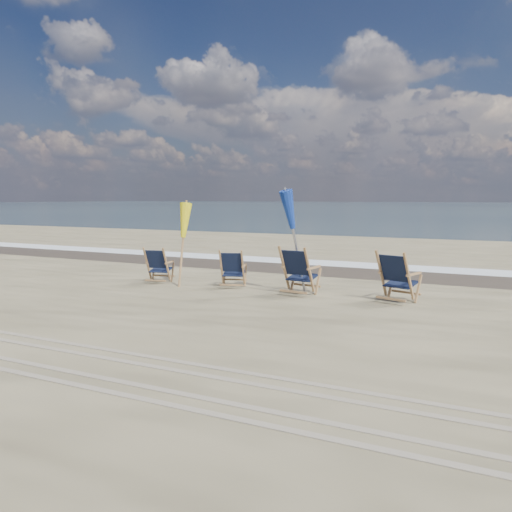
# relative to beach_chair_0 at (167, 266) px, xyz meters

# --- Properties ---
(ocean) EXTENTS (400.00, 400.00, 0.00)m
(ocean) POSITION_rel_beach_chair_0_xyz_m (2.73, 125.29, -0.47)
(ocean) COLOR #324A53
(ocean) RESTS_ON ground
(surf_foam) EXTENTS (200.00, 1.40, 0.01)m
(surf_foam) POSITION_rel_beach_chair_0_xyz_m (2.73, 5.59, -0.47)
(surf_foam) COLOR silver
(surf_foam) RESTS_ON ground
(wet_sand_strip) EXTENTS (200.00, 2.60, 0.00)m
(wet_sand_strip) POSITION_rel_beach_chair_0_xyz_m (2.73, 4.09, -0.47)
(wet_sand_strip) COLOR #42362A
(wet_sand_strip) RESTS_ON ground
(tire_tracks) EXTENTS (80.00, 1.30, 0.01)m
(tire_tracks) POSITION_rel_beach_chair_0_xyz_m (2.73, -5.51, -0.46)
(tire_tracks) COLOR gray
(tire_tracks) RESTS_ON ground
(beach_chair_0) EXTENTS (0.73, 0.78, 0.94)m
(beach_chair_0) POSITION_rel_beach_chair_0_xyz_m (0.00, 0.00, 0.00)
(beach_chair_0) COLOR black
(beach_chair_0) RESTS_ON ground
(beach_chair_1) EXTENTS (0.77, 0.82, 0.94)m
(beach_chair_1) POSITION_rel_beach_chair_0_xyz_m (2.02, 0.27, 0.00)
(beach_chair_1) COLOR black
(beach_chair_1) RESTS_ON ground
(beach_chair_2) EXTENTS (0.81, 0.89, 1.12)m
(beach_chair_2) POSITION_rel_beach_chair_0_xyz_m (3.81, -0.09, 0.09)
(beach_chair_2) COLOR black
(beach_chair_2) RESTS_ON ground
(beach_chair_3) EXTENTS (0.92, 0.97, 1.10)m
(beach_chair_3) POSITION_rel_beach_chair_0_xyz_m (5.88, -0.03, 0.08)
(beach_chair_3) COLOR black
(beach_chair_3) RESTS_ON ground
(umbrella_yellow) EXTENTS (0.30, 0.30, 2.04)m
(umbrella_yellow) POSITION_rel_beach_chair_0_xyz_m (0.52, -0.06, 1.05)
(umbrella_yellow) COLOR #A6794A
(umbrella_yellow) RESTS_ON ground
(umbrella_blue) EXTENTS (0.30, 0.30, 2.37)m
(umbrella_blue) POSITION_rel_beach_chair_0_xyz_m (3.44, 0.09, 1.36)
(umbrella_blue) COLOR #A5A5AD
(umbrella_blue) RESTS_ON ground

